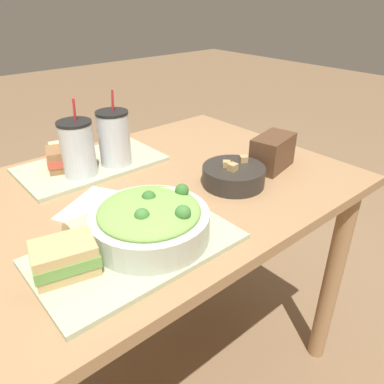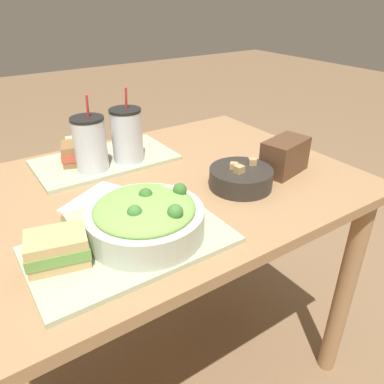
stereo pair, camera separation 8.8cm
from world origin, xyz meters
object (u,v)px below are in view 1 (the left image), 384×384
object	(u,v)px
sandwich_far	(69,158)
drink_cup_dark	(78,150)
baguette_near	(98,223)
sandwich_near	(65,258)
salad_bowl	(150,220)
chip_bag	(272,152)
napkin_folded	(94,206)
soup_bowl	(234,175)
drink_cup_red	(114,140)
baguette_far	(67,148)

from	to	relation	value
sandwich_far	drink_cup_dark	size ratio (longest dim) A/B	0.67
sandwich_far	baguette_near	bearing A→B (deg)	-86.41
sandwich_near	salad_bowl	bearing A→B (deg)	9.83
chip_bag	napkin_folded	world-z (taller)	chip_bag
soup_bowl	sandwich_far	size ratio (longest dim) A/B	1.17
salad_bowl	sandwich_far	bearing A→B (deg)	87.07
salad_bowl	drink_cup_red	size ratio (longest dim) A/B	1.13
sandwich_near	drink_cup_red	distance (m)	0.51
sandwich_near	drink_cup_dark	world-z (taller)	drink_cup_dark
soup_bowl	drink_cup_red	xyz separation A→B (m)	(-0.19, 0.32, 0.06)
salad_bowl	soup_bowl	size ratio (longest dim) A/B	1.46
baguette_near	sandwich_far	size ratio (longest dim) A/B	0.92
salad_bowl	baguette_near	bearing A→B (deg)	135.14
soup_bowl	napkin_folded	distance (m)	0.39
soup_bowl	drink_cup_red	size ratio (longest dim) A/B	0.77
baguette_near	baguette_far	distance (m)	0.47
chip_bag	drink_cup_red	bearing A→B (deg)	126.11
chip_bag	soup_bowl	bearing A→B (deg)	168.25
baguette_near	sandwich_far	bearing A→B (deg)	-19.31
drink_cup_dark	drink_cup_red	bearing A→B (deg)	-0.00
sandwich_near	soup_bowl	bearing A→B (deg)	20.31
sandwich_near	sandwich_far	xyz separation A→B (m)	(0.21, 0.44, -0.00)
baguette_near	drink_cup_red	world-z (taller)	drink_cup_red
baguette_near	drink_cup_dark	world-z (taller)	drink_cup_dark
sandwich_far	drink_cup_dark	world-z (taller)	drink_cup_dark
sandwich_near	sandwich_far	distance (m)	0.49
soup_bowl	baguette_far	size ratio (longest dim) A/B	1.57
drink_cup_red	napkin_folded	world-z (taller)	drink_cup_red
baguette_far	drink_cup_dark	size ratio (longest dim) A/B	0.50
sandwich_near	baguette_near	world-z (taller)	sandwich_near
salad_bowl	baguette_far	size ratio (longest dim) A/B	2.29
soup_bowl	drink_cup_dark	world-z (taller)	drink_cup_dark
napkin_folded	drink_cup_red	bearing A→B (deg)	45.59
salad_bowl	sandwich_far	distance (m)	0.45
baguette_far	soup_bowl	bearing A→B (deg)	-138.01
baguette_far	chip_bag	distance (m)	0.64
chip_bag	napkin_folded	xyz separation A→B (m)	(-0.53, 0.14, -0.05)
soup_bowl	napkin_folded	bearing A→B (deg)	157.92
drink_cup_dark	baguette_near	bearing A→B (deg)	-109.26
drink_cup_red	chip_bag	xyz separation A→B (m)	(0.36, -0.32, -0.04)
baguette_near	napkin_folded	bearing A→B (deg)	-26.15
sandwich_far	drink_cup_dark	xyz separation A→B (m)	(0.00, -0.06, 0.04)
sandwich_near	baguette_near	xyz separation A→B (m)	(0.11, 0.07, -0.00)
sandwich_near	drink_cup_red	world-z (taller)	drink_cup_red
baguette_far	sandwich_near	bearing A→B (deg)	166.08
salad_bowl	napkin_folded	world-z (taller)	salad_bowl
drink_cup_dark	drink_cup_red	world-z (taller)	drink_cup_red
soup_bowl	sandwich_far	bearing A→B (deg)	129.23
baguette_far	drink_cup_dark	distance (m)	0.15
salad_bowl	sandwich_near	distance (m)	0.19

